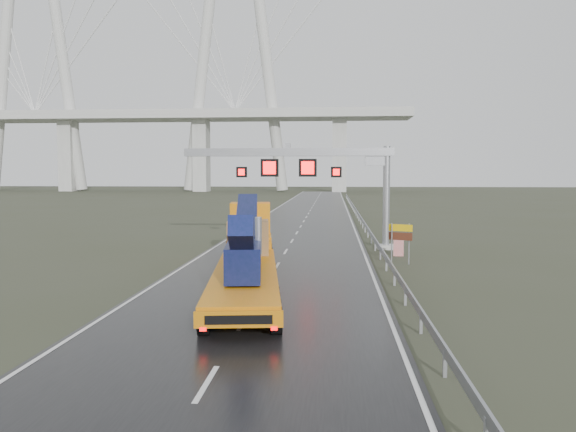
# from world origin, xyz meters

# --- Properties ---
(ground) EXTENTS (400.00, 400.00, 0.00)m
(ground) POSITION_xyz_m (0.00, 0.00, 0.00)
(ground) COLOR #363A28
(ground) RESTS_ON ground
(road) EXTENTS (11.00, 200.00, 0.02)m
(road) POSITION_xyz_m (0.00, 40.00, 0.01)
(road) COLOR black
(road) RESTS_ON ground
(guardrail) EXTENTS (0.20, 140.00, 1.40)m
(guardrail) POSITION_xyz_m (6.10, 30.00, 0.70)
(guardrail) COLOR gray
(guardrail) RESTS_ON ground
(sign_gantry) EXTENTS (14.90, 1.20, 7.42)m
(sign_gantry) POSITION_xyz_m (2.10, 17.99, 5.61)
(sign_gantry) COLOR #B8B8B3
(sign_gantry) RESTS_ON ground
(cable_stayed_bridge) EXTENTS (170.00, 14.00, 110.00)m
(cable_stayed_bridge) POSITION_xyz_m (-55.00, 140.00, 50.01)
(cable_stayed_bridge) COLOR #B8B8B3
(cable_stayed_bridge) RESTS_ON ground
(heavy_haul_truck) EXTENTS (4.82, 18.34, 4.27)m
(heavy_haul_truck) POSITION_xyz_m (-1.05, 5.82, 1.65)
(heavy_haul_truck) COLOR #C8760B
(heavy_haul_truck) RESTS_ON ground
(exit_sign_pair) EXTENTS (1.31, 0.60, 2.40)m
(exit_sign_pair) POSITION_xyz_m (7.11, 11.33, 1.68)
(exit_sign_pair) COLOR gray
(exit_sign_pair) RESTS_ON ground
(striped_barrier) EXTENTS (0.67, 0.39, 1.10)m
(striped_barrier) POSITION_xyz_m (7.41, 14.73, 0.55)
(striped_barrier) COLOR red
(striped_barrier) RESTS_ON ground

